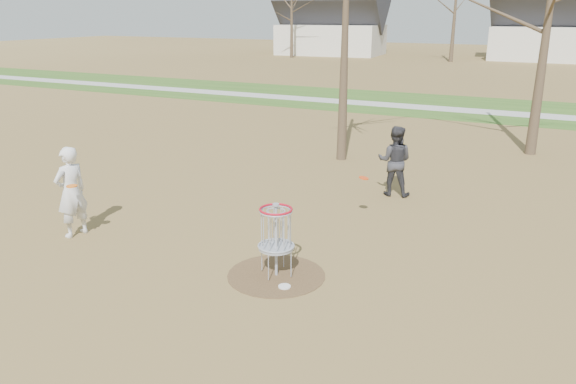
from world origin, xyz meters
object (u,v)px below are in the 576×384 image
(player_standing, at_px, (71,192))
(disc_grounded, at_px, (284,286))
(player_throwing, at_px, (395,161))
(disc_golf_basket, at_px, (276,229))

(player_standing, distance_m, disc_grounded, 5.22)
(player_throwing, bearing_deg, player_standing, 39.35)
(disc_grounded, distance_m, disc_golf_basket, 1.03)
(player_standing, height_order, player_throwing, player_standing)
(player_throwing, relative_size, disc_grounded, 8.34)
(player_standing, relative_size, player_throwing, 1.07)
(disc_golf_basket, bearing_deg, player_standing, -177.80)
(disc_golf_basket, bearing_deg, player_throwing, 84.15)
(player_throwing, distance_m, disc_golf_basket, 5.61)
(disc_grounded, height_order, disc_golf_basket, disc_golf_basket)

